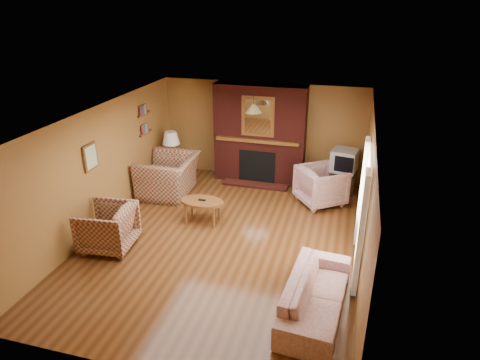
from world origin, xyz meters
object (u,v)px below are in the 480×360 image
(floral_sofa, at_px, (316,294))
(crt_tv, at_px, (344,160))
(plaid_armchair, at_px, (107,228))
(table_lamp, at_px, (171,144))
(floral_armchair, at_px, (321,185))
(tv_stand, at_px, (342,181))
(plaid_loveseat, at_px, (169,175))
(side_table, at_px, (173,169))
(fireplace, at_px, (260,135))
(coffee_table, at_px, (202,203))

(floral_sofa, distance_m, crt_tv, 4.38)
(plaid_armchair, bearing_deg, table_lamp, 176.94)
(floral_armchair, height_order, tv_stand, floral_armchair)
(floral_armchair, xyz_separation_m, crt_tv, (0.43, 0.72, 0.37))
(plaid_loveseat, relative_size, tv_stand, 2.53)
(side_table, bearing_deg, fireplace, 14.29)
(floral_sofa, bearing_deg, crt_tv, 2.57)
(plaid_armchair, xyz_separation_m, coffee_table, (1.32, 1.39, 0.00))
(tv_stand, bearing_deg, floral_armchair, -126.44)
(floral_armchair, distance_m, tv_stand, 0.86)
(fireplace, relative_size, table_lamp, 3.38)
(coffee_table, bearing_deg, table_lamp, 128.06)
(plaid_loveseat, xyz_separation_m, floral_sofa, (3.75, -3.22, -0.16))
(plaid_armchair, distance_m, crt_tv, 5.40)
(coffee_table, bearing_deg, side_table, 128.06)
(coffee_table, distance_m, side_table, 2.39)
(coffee_table, bearing_deg, plaid_loveseat, 138.15)
(plaid_armchair, distance_m, tv_stand, 5.40)
(plaid_loveseat, relative_size, floral_armchair, 1.47)
(table_lamp, height_order, crt_tv, table_lamp)
(plaid_loveseat, xyz_separation_m, coffee_table, (1.22, -1.09, -0.03))
(plaid_loveseat, height_order, side_table, plaid_loveseat)
(coffee_table, height_order, crt_tv, crt_tv)
(coffee_table, relative_size, table_lamp, 1.26)
(floral_sofa, xyz_separation_m, coffee_table, (-2.53, 2.12, 0.13))
(floral_armchair, distance_m, crt_tv, 0.92)
(crt_tv, bearing_deg, table_lamp, -175.26)
(fireplace, xyz_separation_m, crt_tv, (2.05, -0.19, -0.38))
(fireplace, distance_m, plaid_armchair, 4.34)
(plaid_loveseat, height_order, table_lamp, table_lamp)
(coffee_table, height_order, table_lamp, table_lamp)
(plaid_loveseat, distance_m, plaid_armchair, 2.49)
(plaid_loveseat, relative_size, coffee_table, 1.54)
(side_table, height_order, table_lamp, table_lamp)
(floral_sofa, height_order, crt_tv, crt_tv)
(fireplace, distance_m, side_table, 2.35)
(fireplace, distance_m, floral_sofa, 5.00)
(table_lamp, bearing_deg, plaid_armchair, -87.37)
(floral_armchair, height_order, table_lamp, table_lamp)
(fireplace, xyz_separation_m, plaid_armchair, (-1.95, -3.80, -0.76))
(side_table, xyz_separation_m, tv_stand, (4.15, 0.35, 0.00))
(floral_sofa, xyz_separation_m, table_lamp, (-4.00, 4.00, 0.64))
(floral_armchair, relative_size, tv_stand, 1.72)
(table_lamp, xyz_separation_m, tv_stand, (4.15, 0.35, -0.66))
(side_table, distance_m, tv_stand, 4.16)
(fireplace, height_order, floral_sofa, fireplace)
(table_lamp, relative_size, tv_stand, 1.31)
(plaid_loveseat, bearing_deg, tv_stand, 103.61)
(plaid_loveseat, xyz_separation_m, plaid_armchair, (-0.10, -2.48, -0.03))
(coffee_table, xyz_separation_m, side_table, (-1.47, 1.88, -0.15))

